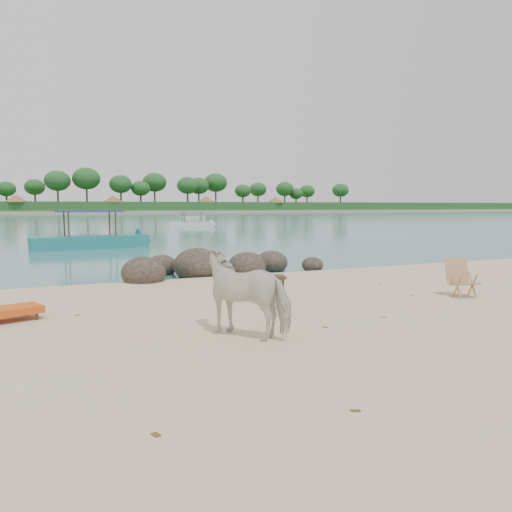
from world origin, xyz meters
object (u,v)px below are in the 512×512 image
(boulders, at_px, (208,268))
(boat_near, at_px, (90,217))
(side_table, at_px, (269,290))
(deck_chair, at_px, (465,279))
(cow, at_px, (248,293))

(boulders, distance_m, boat_near, 11.85)
(side_table, xyz_separation_m, deck_chair, (4.12, -1.28, 0.15))
(deck_chair, bearing_deg, boat_near, 128.42)
(deck_chair, relative_size, boat_near, 0.14)
(boulders, xyz_separation_m, side_table, (-0.24, -4.61, 0.06))
(boat_near, bearing_deg, boulders, -86.11)
(deck_chair, height_order, boat_near, boat_near)
(cow, xyz_separation_m, deck_chair, (5.54, 0.96, -0.25))
(cow, bearing_deg, boat_near, -128.02)
(deck_chair, xyz_separation_m, boat_near, (-6.00, 17.48, 1.07))
(cow, height_order, boat_near, boat_near)
(cow, relative_size, deck_chair, 1.89)
(boulders, bearing_deg, side_table, -92.99)
(side_table, relative_size, boat_near, 0.11)
(cow, distance_m, deck_chair, 5.63)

